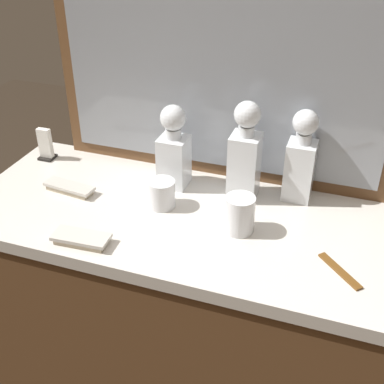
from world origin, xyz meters
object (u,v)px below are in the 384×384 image
(crystal_decanter_front, at_px, (245,160))
(silver_brush_rear, at_px, (70,188))
(crystal_tumbler_center, at_px, (240,216))
(tortoiseshell_comb, at_px, (340,271))
(crystal_decanter_right, at_px, (300,164))
(crystal_tumbler_right, at_px, (162,195))
(crystal_decanter_center, at_px, (174,154))
(napkin_holder, at_px, (46,146))
(silver_brush_right, at_px, (81,239))

(crystal_decanter_front, distance_m, silver_brush_rear, 0.54)
(crystal_tumbler_center, height_order, silver_brush_rear, crystal_tumbler_center)
(crystal_decanter_front, bearing_deg, tortoiseshell_comb, -40.12)
(crystal_decanter_right, bearing_deg, crystal_decanter_front, -164.19)
(crystal_tumbler_right, relative_size, silver_brush_rear, 0.50)
(crystal_decanter_center, relative_size, crystal_tumbler_right, 3.18)
(tortoiseshell_comb, distance_m, napkin_holder, 1.04)
(crystal_decanter_center, relative_size, tortoiseshell_comb, 2.27)
(silver_brush_rear, bearing_deg, crystal_decanter_right, 16.56)
(silver_brush_right, relative_size, tortoiseshell_comb, 1.33)
(crystal_tumbler_right, height_order, silver_brush_rear, crystal_tumbler_right)
(crystal_tumbler_center, xyz_separation_m, silver_brush_rear, (-0.54, 0.02, -0.04))
(crystal_decanter_center, bearing_deg, crystal_tumbler_right, -85.47)
(crystal_tumbler_right, distance_m, tortoiseshell_comb, 0.54)
(crystal_decanter_center, xyz_separation_m, tortoiseshell_comb, (0.53, -0.26, -0.10))
(silver_brush_right, height_order, napkin_holder, napkin_holder)
(crystal_tumbler_right, bearing_deg, crystal_decanter_front, 32.48)
(crystal_decanter_center, xyz_separation_m, silver_brush_rear, (-0.29, -0.15, -0.09))
(crystal_tumbler_right, bearing_deg, crystal_decanter_right, 25.90)
(crystal_decanter_front, distance_m, napkin_holder, 0.70)
(crystal_decanter_right, relative_size, crystal_decanter_front, 0.93)
(crystal_decanter_center, height_order, silver_brush_right, crystal_decanter_center)
(tortoiseshell_comb, bearing_deg, crystal_decanter_center, 154.19)
(silver_brush_right, relative_size, silver_brush_rear, 0.94)
(crystal_decanter_front, height_order, napkin_holder, crystal_decanter_front)
(crystal_decanter_front, xyz_separation_m, crystal_tumbler_center, (0.04, -0.18, -0.07))
(silver_brush_rear, bearing_deg, silver_brush_right, -52.69)
(crystal_decanter_center, height_order, napkin_holder, crystal_decanter_center)
(crystal_decanter_front, height_order, crystal_tumbler_center, crystal_decanter_front)
(silver_brush_rear, bearing_deg, crystal_decanter_center, 27.04)
(crystal_decanter_right, height_order, crystal_tumbler_center, crystal_decanter_right)
(crystal_tumbler_right, distance_m, napkin_holder, 0.50)
(crystal_tumbler_center, xyz_separation_m, napkin_holder, (-0.73, 0.19, -0.00))
(crystal_decanter_right, bearing_deg, crystal_tumbler_right, -154.10)
(crystal_decanter_center, bearing_deg, napkin_holder, 177.93)
(silver_brush_rear, distance_m, tortoiseshell_comb, 0.83)
(crystal_tumbler_center, relative_size, crystal_tumbler_right, 1.27)
(crystal_decanter_right, xyz_separation_m, tortoiseshell_comb, (0.16, -0.31, -0.11))
(crystal_tumbler_center, bearing_deg, crystal_tumbler_right, 169.80)
(crystal_decanter_front, relative_size, napkin_holder, 2.75)
(crystal_tumbler_right, xyz_separation_m, silver_brush_rear, (-0.30, -0.02, -0.02))
(silver_brush_rear, bearing_deg, napkin_holder, 138.58)
(crystal_decanter_right, xyz_separation_m, crystal_tumbler_right, (-0.36, -0.18, -0.08))
(crystal_tumbler_center, relative_size, silver_brush_right, 0.68)
(crystal_decanter_center, height_order, silver_brush_rear, crystal_decanter_center)
(crystal_decanter_center, distance_m, crystal_tumbler_center, 0.31)
(crystal_tumbler_right, bearing_deg, silver_brush_rear, -176.19)
(crystal_decanter_right, distance_m, napkin_holder, 0.85)
(crystal_decanter_right, relative_size, crystal_tumbler_right, 3.39)
(crystal_decanter_center, distance_m, napkin_holder, 0.48)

